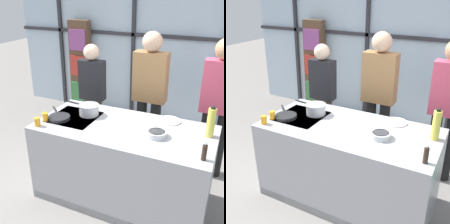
{
  "view_description": "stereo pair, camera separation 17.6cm",
  "coord_description": "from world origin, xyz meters",
  "views": [
    {
      "loc": [
        1.0,
        -2.5,
        2.27
      ],
      "look_at": [
        -0.18,
        0.1,
        1.02
      ],
      "focal_mm": 45.0,
      "sensor_mm": 36.0,
      "label": 1
    },
    {
      "loc": [
        1.16,
        -2.42,
        2.27
      ],
      "look_at": [
        -0.18,
        0.1,
        1.02
      ],
      "focal_mm": 45.0,
      "sensor_mm": 36.0,
      "label": 2
    }
  ],
  "objects": [
    {
      "name": "ground_plane",
      "position": [
        0.0,
        0.0,
        0.0
      ],
      "size": [
        18.0,
        18.0,
        0.0
      ],
      "primitive_type": "plane",
      "color": "gray"
    },
    {
      "name": "back_window_wall",
      "position": [
        0.0,
        2.34,
        1.4
      ],
      "size": [
        6.4,
        0.1,
        2.8
      ],
      "color": "silver",
      "rests_on": "ground_plane"
    },
    {
      "name": "bookshelf",
      "position": [
        -1.8,
        2.15,
        0.88
      ],
      "size": [
        0.41,
        0.19,
        1.76
      ],
      "color": "brown",
      "rests_on": "ground_plane"
    },
    {
      "name": "demo_island",
      "position": [
        -0.0,
        -0.0,
        0.46
      ],
      "size": [
        1.91,
        0.92,
        0.92
      ],
      "color": "#A8AAB2",
      "rests_on": "ground_plane"
    },
    {
      "name": "spectator_far_left",
      "position": [
        -0.86,
        0.9,
        0.92
      ],
      "size": [
        0.37,
        0.22,
        1.59
      ],
      "rotation": [
        0.0,
        0.0,
        3.14
      ],
      "color": "#47382D",
      "rests_on": "ground_plane"
    },
    {
      "name": "spectator_center_left",
      "position": [
        0.0,
        0.9,
        1.04
      ],
      "size": [
        0.44,
        0.25,
        1.81
      ],
      "rotation": [
        0.0,
        0.0,
        3.14
      ],
      "color": "black",
      "rests_on": "ground_plane"
    },
    {
      "name": "spectator_center_right",
      "position": [
        0.86,
        0.9,
        1.03
      ],
      "size": [
        0.42,
        0.25,
        1.78
      ],
      "rotation": [
        0.0,
        0.0,
        3.14
      ],
      "color": "black",
      "rests_on": "ground_plane"
    },
    {
      "name": "frying_pan",
      "position": [
        -0.75,
        -0.12,
        0.94
      ],
      "size": [
        0.36,
        0.35,
        0.04
      ],
      "color": "#232326",
      "rests_on": "demo_island"
    },
    {
      "name": "saucepan",
      "position": [
        -0.49,
        0.13,
        0.99
      ],
      "size": [
        0.44,
        0.24,
        0.13
      ],
      "color": "silver",
      "rests_on": "demo_island"
    },
    {
      "name": "white_plate",
      "position": [
        0.41,
        0.34,
        0.93
      ],
      "size": [
        0.25,
        0.25,
        0.01
      ],
      "primitive_type": "cylinder",
      "color": "white",
      "rests_on": "demo_island"
    },
    {
      "name": "mixing_bowl",
      "position": [
        0.38,
        -0.06,
        0.95
      ],
      "size": [
        0.2,
        0.2,
        0.06
      ],
      "color": "silver",
      "rests_on": "demo_island"
    },
    {
      "name": "oil_bottle",
      "position": [
        0.86,
        0.16,
        1.07
      ],
      "size": [
        0.08,
        0.08,
        0.32
      ],
      "color": "#E0CC4C",
      "rests_on": "demo_island"
    },
    {
      "name": "pepper_grinder",
      "position": [
        0.87,
        -0.3,
        1.0
      ],
      "size": [
        0.04,
        0.04,
        0.17
      ],
      "color": "#332319",
      "rests_on": "demo_island"
    },
    {
      "name": "juice_glass_near",
      "position": [
        -0.86,
        -0.36,
        0.97
      ],
      "size": [
        0.06,
        0.06,
        0.09
      ],
      "primitive_type": "cylinder",
      "color": "orange",
      "rests_on": "demo_island"
    },
    {
      "name": "juice_glass_far",
      "position": [
        -0.86,
        -0.22,
        0.97
      ],
      "size": [
        0.06,
        0.06,
        0.09
      ],
      "primitive_type": "cylinder",
      "color": "orange",
      "rests_on": "demo_island"
    }
  ]
}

